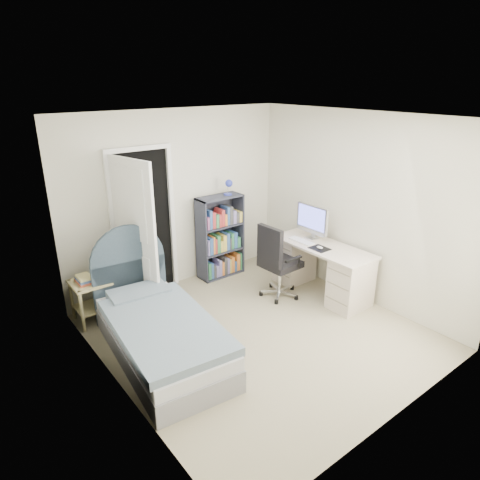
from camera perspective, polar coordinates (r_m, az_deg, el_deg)
room_shell at (r=4.71m, az=2.71°, el=0.68°), size 3.50×3.70×2.60m
door at (r=5.62m, az=-13.44°, el=1.19°), size 0.92×0.82×2.06m
bed at (r=4.87m, az=-10.78°, el=-11.75°), size 1.14×2.09×1.23m
nightstand at (r=5.60m, az=-19.42°, el=-6.40°), size 0.44×0.44×0.63m
floor_lamp at (r=5.68m, az=-12.34°, el=-3.52°), size 0.20×0.20×1.41m
bookcase at (r=6.47m, az=-2.60°, el=0.03°), size 0.70×0.30×1.48m
desk at (r=6.09m, az=10.72°, el=-3.53°), size 0.59×1.47×1.21m
office_chair at (r=5.80m, az=4.85°, el=-2.48°), size 0.54×0.56×1.06m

